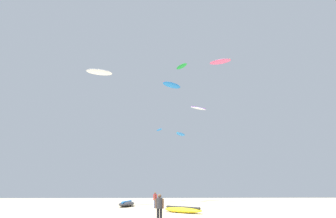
% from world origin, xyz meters
% --- Properties ---
extents(person_foreground, '(0.50, 0.35, 1.56)m').
position_xyz_m(person_foreground, '(-1.30, 4.90, 0.91)').
color(person_foreground, black).
rests_on(person_foreground, ground).
extents(person_midground, '(0.36, 0.53, 1.60)m').
position_xyz_m(person_midground, '(-1.42, 18.71, 0.94)').
color(person_midground, navy).
rests_on(person_midground, ground).
extents(kite_grounded_near, '(3.54, 4.02, 0.54)m').
position_xyz_m(kite_grounded_near, '(0.78, 12.36, 0.24)').
color(kite_grounded_near, yellow).
rests_on(kite_grounded_near, ground).
extents(kite_grounded_far, '(2.09, 5.38, 0.62)m').
position_xyz_m(kite_grounded_far, '(-4.63, 22.03, 0.30)').
color(kite_grounded_far, '#2D2D33').
rests_on(kite_grounded_far, ground).
extents(kite_aloft_0, '(2.24, 2.74, 0.51)m').
position_xyz_m(kite_aloft_0, '(3.04, 35.42, 11.12)').
color(kite_aloft_0, blue).
extents(kite_aloft_1, '(2.52, 3.25, 0.61)m').
position_xyz_m(kite_aloft_1, '(3.81, 39.42, 25.83)').
color(kite_aloft_1, green).
extents(kite_aloft_2, '(4.15, 3.45, 0.98)m').
position_xyz_m(kite_aloft_2, '(1.68, 37.68, 21.06)').
color(kite_aloft_2, blue).
extents(kite_aloft_3, '(4.49, 3.05, 0.90)m').
position_xyz_m(kite_aloft_3, '(11.65, 39.00, 26.87)').
color(kite_aloft_3, '#E5598C').
extents(kite_aloft_4, '(3.13, 2.28, 0.62)m').
position_xyz_m(kite_aloft_4, '(5.72, 31.98, 14.81)').
color(kite_aloft_4, white).
extents(kite_aloft_5, '(1.41, 2.40, 0.28)m').
position_xyz_m(kite_aloft_5, '(-0.60, 39.57, 12.74)').
color(kite_aloft_5, blue).
extents(kite_aloft_6, '(3.54, 1.82, 0.73)m').
position_xyz_m(kite_aloft_6, '(-8.98, 22.71, 16.85)').
color(kite_aloft_6, white).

